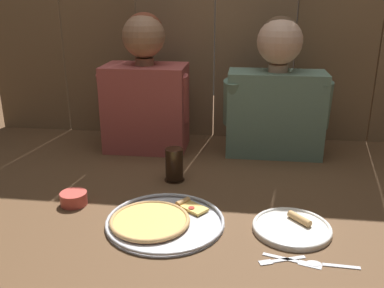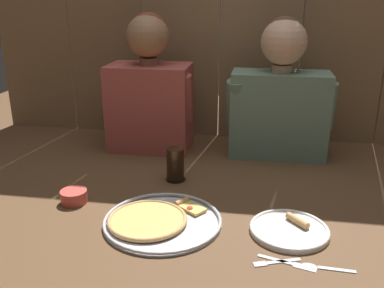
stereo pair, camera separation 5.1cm
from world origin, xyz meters
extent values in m
plane|color=brown|center=(0.00, 0.00, 0.00)|extent=(3.20, 3.20, 0.00)
cylinder|color=silver|center=(-0.08, -0.13, 0.00)|extent=(0.36, 0.36, 0.01)
torus|color=silver|center=(-0.08, -0.13, 0.01)|extent=(0.36, 0.36, 0.01)
cylinder|color=#B23823|center=(-0.12, -0.14, 0.01)|extent=(0.24, 0.24, 0.00)
cylinder|color=#EABC56|center=(-0.12, -0.14, 0.01)|extent=(0.23, 0.23, 0.01)
torus|color=tan|center=(-0.12, -0.14, 0.01)|extent=(0.25, 0.25, 0.01)
cube|color=#EABC56|center=(0.00, -0.04, 0.01)|extent=(0.10, 0.10, 0.01)
cylinder|color=tan|center=(-0.04, -0.01, 0.02)|extent=(0.05, 0.05, 0.02)
cylinder|color=#A3281E|center=(-0.01, -0.05, 0.02)|extent=(0.02, 0.02, 0.00)
cylinder|color=white|center=(0.31, -0.12, 0.01)|extent=(0.23, 0.23, 0.01)
torus|color=white|center=(0.31, -0.12, 0.01)|extent=(0.23, 0.23, 0.01)
cylinder|color=tan|center=(0.33, -0.09, 0.02)|extent=(0.07, 0.08, 0.02)
cylinder|color=black|center=(-0.10, 0.19, 0.00)|extent=(0.08, 0.08, 0.01)
cylinder|color=black|center=(-0.10, 0.19, 0.07)|extent=(0.07, 0.07, 0.12)
cylinder|color=#CC4C42|center=(-0.40, -0.05, 0.02)|extent=(0.09, 0.09, 0.04)
cylinder|color=#B23823|center=(-0.40, -0.05, 0.03)|extent=(0.07, 0.07, 0.02)
cube|color=silver|center=(0.28, -0.27, 0.00)|extent=(0.09, 0.04, 0.01)
cube|color=silver|center=(0.22, -0.30, 0.00)|extent=(0.04, 0.03, 0.01)
cube|color=silver|center=(0.26, -0.27, 0.00)|extent=(0.09, 0.04, 0.01)
cube|color=silver|center=(0.34, -0.29, 0.00)|extent=(0.06, 0.04, 0.00)
cube|color=silver|center=(0.42, -0.29, 0.00)|extent=(0.10, 0.02, 0.01)
ellipsoid|color=silver|center=(0.35, -0.29, 0.00)|extent=(0.05, 0.03, 0.01)
cube|color=#AD4C47|center=(-0.28, 0.53, 0.19)|extent=(0.35, 0.23, 0.38)
cylinder|color=#9E7051|center=(-0.28, 0.53, 0.39)|extent=(0.08, 0.08, 0.03)
sphere|color=#9E7051|center=(-0.28, 0.53, 0.50)|extent=(0.18, 0.18, 0.18)
sphere|color=brown|center=(-0.28, 0.54, 0.51)|extent=(0.17, 0.17, 0.17)
cylinder|color=#AD4C47|center=(-0.44, 0.49, 0.24)|extent=(0.08, 0.13, 0.22)
cylinder|color=#AD4C47|center=(-0.12, 0.49, 0.24)|extent=(0.08, 0.12, 0.22)
cube|color=slate|center=(0.28, 0.53, 0.18)|extent=(0.40, 0.18, 0.36)
cylinder|color=#DBAD8E|center=(0.28, 0.53, 0.38)|extent=(0.08, 0.08, 0.03)
sphere|color=#DBAD8E|center=(0.28, 0.53, 0.48)|extent=(0.18, 0.18, 0.18)
sphere|color=brown|center=(0.28, 0.54, 0.50)|extent=(0.17, 0.17, 0.17)
cylinder|color=slate|center=(0.10, 0.49, 0.23)|extent=(0.08, 0.12, 0.21)
cylinder|color=slate|center=(0.46, 0.49, 0.23)|extent=(0.08, 0.11, 0.21)
camera|label=1|loc=(0.15, -1.26, 0.67)|focal=39.83mm
camera|label=2|loc=(0.20, -1.25, 0.67)|focal=39.83mm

